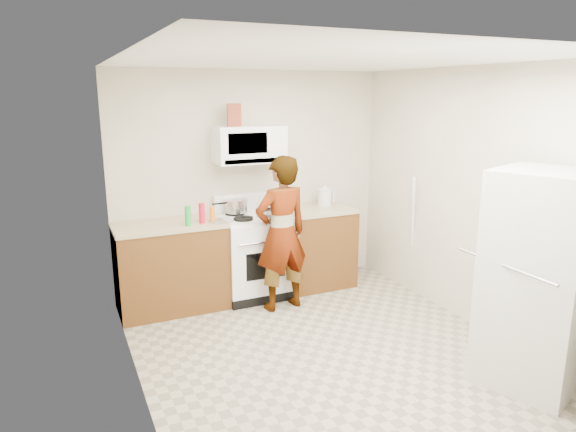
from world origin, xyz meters
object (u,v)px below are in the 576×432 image
fridge (537,280)px  gas_range (255,254)px  saucepan (236,206)px  kettle (325,197)px  microwave (249,144)px  person (282,234)px

fridge → gas_range: bearing=95.8°
gas_range → saucepan: 0.58m
fridge → kettle: 2.72m
gas_range → microwave: microwave is taller
saucepan → person: bearing=-64.5°
person → saucepan: size_ratio=6.59×
microwave → fridge: 3.15m
person → saucepan: 0.70m
fridge → saucepan: (-1.49, 2.73, 0.17)m
gas_range → saucepan: size_ratio=4.54×
gas_range → person: size_ratio=0.69×
kettle → person: bearing=-146.0°
gas_range → kettle: 1.09m
person → fridge: (1.20, -2.13, 0.03)m
gas_range → person: bearing=-74.9°
gas_range → saucepan: (-0.16, 0.14, 0.54)m
fridge → saucepan: bearing=97.3°
microwave → fridge: size_ratio=0.45×
person → microwave: bearing=-85.0°
kettle → gas_range: bearing=-175.0°
microwave → kettle: size_ratio=3.74×
microwave → kettle: 1.14m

